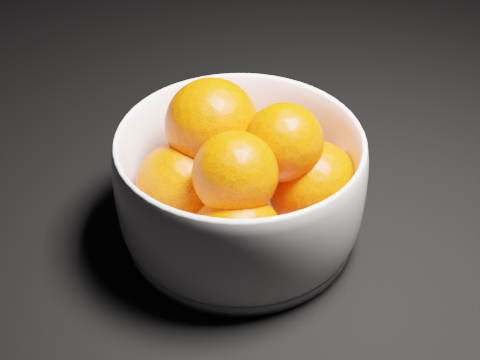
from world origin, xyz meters
TOP-DOWN VIEW (x-y plane):
  - bowl at (0.21, -0.12)m, footprint 0.21×0.21m
  - orange_pile at (0.22, -0.12)m, footprint 0.17×0.16m

SIDE VIEW (x-z plane):
  - bowl at x=0.21m, z-range 0.00..0.10m
  - orange_pile at x=0.22m, z-range 0.00..0.12m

